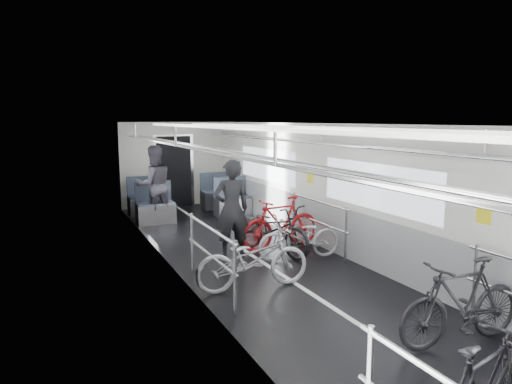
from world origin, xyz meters
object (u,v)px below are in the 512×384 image
bike_right_near (461,302)px  bike_aisle (273,229)px  bike_right_mid (300,237)px  person_seated (154,185)px  bike_right_far (281,223)px  bike_left_far (253,259)px  person_standing (231,209)px

bike_right_near → bike_aisle: bike_right_near is taller
bike_right_mid → person_seated: 4.33m
bike_right_near → bike_right_mid: bike_right_near is taller
bike_right_near → bike_right_far: (-0.03, 4.16, 0.02)m
bike_left_far → bike_right_near: 2.85m
bike_left_far → bike_right_near: bearing=-146.7°
bike_right_far → bike_aisle: (-0.27, -0.19, -0.04)m
person_standing → bike_left_far: bearing=84.8°
bike_right_far → bike_aisle: bike_right_far is taller
bike_right_near → person_seated: person_seated is taller
bike_left_far → bike_aisle: (1.09, 1.48, 0.02)m
bike_right_far → person_standing: bearing=-90.3°
bike_aisle → person_seated: person_seated is taller
bike_left_far → bike_right_near: size_ratio=1.05×
bike_left_far → bike_right_near: bike_right_near is taller
bike_right_near → bike_right_far: size_ratio=0.96×
bike_right_far → bike_aisle: 0.33m
bike_right_far → bike_aisle: bearing=-59.8°
bike_aisle → bike_right_near: bearing=-103.6°
bike_right_near → bike_left_far: bearing=-146.0°
bike_right_mid → bike_right_far: bike_right_far is taller
bike_right_near → bike_aisle: bearing=-170.8°
person_seated → bike_left_far: bearing=89.7°
bike_left_far → person_standing: size_ratio=0.97×
bike_aisle → person_seated: size_ratio=0.97×
bike_right_far → person_seated: person_seated is taller
bike_right_near → bike_right_far: bike_right_far is taller
bike_right_far → person_seated: 3.68m
bike_aisle → bike_right_far: bearing=17.5°
bike_aisle → bike_left_far: bearing=-144.2°
bike_right_mid → bike_aisle: 0.59m
bike_right_near → bike_right_mid: 3.45m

